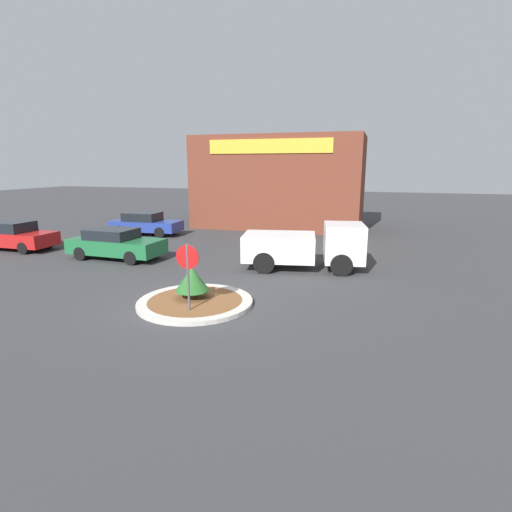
{
  "coord_description": "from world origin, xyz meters",
  "views": [
    {
      "loc": [
        5.52,
        -11.11,
        4.39
      ],
      "look_at": [
        1.33,
        2.34,
        1.18
      ],
      "focal_mm": 28.0,
      "sensor_mm": 36.0,
      "label": 1
    }
  ],
  "objects_px": {
    "stop_sign": "(188,266)",
    "utility_truck": "(306,246)",
    "parked_sedan_blue": "(145,223)",
    "parked_sedan_red": "(14,236)",
    "parked_sedan_green": "(116,244)"
  },
  "relations": [
    {
      "from": "utility_truck",
      "to": "parked_sedan_green",
      "type": "bearing_deg",
      "value": 174.63
    },
    {
      "from": "stop_sign",
      "to": "utility_truck",
      "type": "relative_size",
      "value": 0.4
    },
    {
      "from": "parked_sedan_green",
      "to": "parked_sedan_blue",
      "type": "relative_size",
      "value": 1.0
    },
    {
      "from": "stop_sign",
      "to": "utility_truck",
      "type": "height_order",
      "value": "stop_sign"
    },
    {
      "from": "parked_sedan_blue",
      "to": "parked_sedan_red",
      "type": "bearing_deg",
      "value": -126.32
    },
    {
      "from": "parked_sedan_green",
      "to": "parked_sedan_blue",
      "type": "bearing_deg",
      "value": 112.41
    },
    {
      "from": "utility_truck",
      "to": "parked_sedan_red",
      "type": "xyz_separation_m",
      "value": [
        -15.52,
        -0.57,
        -0.28
      ]
    },
    {
      "from": "parked_sedan_red",
      "to": "parked_sedan_blue",
      "type": "bearing_deg",
      "value": 56.35
    },
    {
      "from": "stop_sign",
      "to": "parked_sedan_green",
      "type": "distance_m",
      "value": 8.79
    },
    {
      "from": "stop_sign",
      "to": "parked_sedan_green",
      "type": "bearing_deg",
      "value": 139.88
    },
    {
      "from": "stop_sign",
      "to": "parked_sedan_green",
      "type": "height_order",
      "value": "stop_sign"
    },
    {
      "from": "parked_sedan_red",
      "to": "parked_sedan_blue",
      "type": "relative_size",
      "value": 0.94
    },
    {
      "from": "stop_sign",
      "to": "utility_truck",
      "type": "bearing_deg",
      "value": 69.82
    },
    {
      "from": "stop_sign",
      "to": "parked_sedan_blue",
      "type": "relative_size",
      "value": 0.47
    },
    {
      "from": "utility_truck",
      "to": "parked_sedan_blue",
      "type": "height_order",
      "value": "utility_truck"
    }
  ]
}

